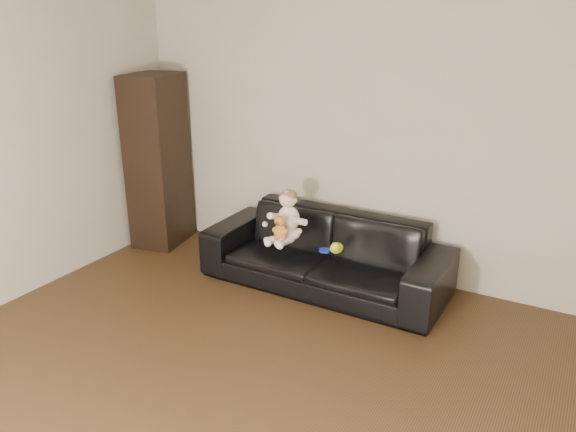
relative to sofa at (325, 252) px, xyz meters
The scene contains 9 objects.
wall_back 1.15m from the sofa, 58.39° to the left, with size 5.00×5.00×0.00m, color #B3A996.
sofa is the anchor object (origin of this frame).
cabinet 2.03m from the sofa, behind, with size 0.44×0.60×1.75m, color black.
shelf_item 2.16m from the sofa, behind, with size 0.18×0.25×0.28m, color silver.
baby 0.45m from the sofa, 159.70° to the right, with size 0.35×0.42×0.46m.
teddy_bear 0.48m from the sofa, 139.93° to the right, with size 0.16×0.16×0.23m.
toy_green 0.29m from the sofa, 41.86° to the right, with size 0.11×0.13×0.09m, color #C4DF1A.
toy_rattle 0.26m from the sofa, 33.90° to the right, with size 0.07×0.07×0.07m, color red.
toy_blue_disc 0.22m from the sofa, 65.14° to the right, with size 0.10×0.10×0.01m, color #192CCE.
Camera 1 is at (1.63, -1.87, 2.31)m, focal length 35.00 mm.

